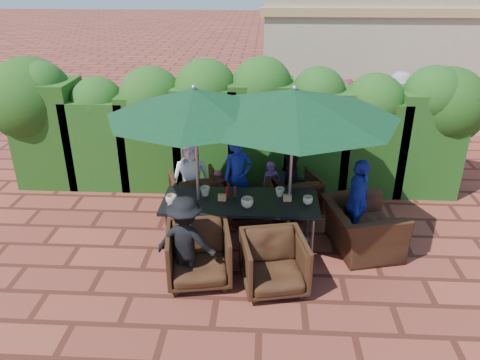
# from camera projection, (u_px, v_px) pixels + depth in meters

# --- Properties ---
(ground) EXTENTS (80.00, 80.00, 0.00)m
(ground) POSITION_uv_depth(u_px,v_px,m) (224.00, 250.00, 7.02)
(ground) COLOR brown
(ground) RESTS_ON ground
(dining_table) EXTENTS (2.29, 0.90, 0.75)m
(dining_table) POSITION_uv_depth(u_px,v_px,m) (240.00, 205.00, 6.89)
(dining_table) COLOR black
(dining_table) RESTS_ON ground
(umbrella_left) EXTENTS (2.45, 2.45, 2.46)m
(umbrella_left) POSITION_uv_depth(u_px,v_px,m) (194.00, 103.00, 6.28)
(umbrella_left) COLOR gray
(umbrella_left) RESTS_ON ground
(umbrella_right) EXTENTS (2.89, 2.89, 2.46)m
(umbrella_right) POSITION_uv_depth(u_px,v_px,m) (294.00, 103.00, 6.25)
(umbrella_right) COLOR gray
(umbrella_right) RESTS_ON ground
(chair_far_left) EXTENTS (0.97, 0.94, 0.80)m
(chair_far_left) POSITION_uv_depth(u_px,v_px,m) (194.00, 190.00, 7.97)
(chair_far_left) COLOR black
(chair_far_left) RESTS_ON ground
(chair_far_mid) EXTENTS (0.85, 0.82, 0.76)m
(chair_far_mid) POSITION_uv_depth(u_px,v_px,m) (249.00, 198.00, 7.76)
(chair_far_mid) COLOR black
(chair_far_mid) RESTS_ON ground
(chair_far_right) EXTENTS (0.94, 0.91, 0.76)m
(chair_far_right) POSITION_uv_depth(u_px,v_px,m) (295.00, 193.00, 7.93)
(chair_far_right) COLOR black
(chair_far_right) RESTS_ON ground
(chair_near_left) EXTENTS (0.95, 0.90, 0.85)m
(chair_near_left) POSITION_uv_depth(u_px,v_px,m) (199.00, 252.00, 6.21)
(chair_near_left) COLOR black
(chair_near_left) RESTS_ON ground
(chair_near_right) EXTENTS (0.94, 0.90, 0.82)m
(chair_near_right) POSITION_uv_depth(u_px,v_px,m) (274.00, 261.00, 6.06)
(chair_near_right) COLOR black
(chair_near_right) RESTS_ON ground
(chair_end_right) EXTENTS (0.97, 1.26, 0.98)m
(chair_end_right) POSITION_uv_depth(u_px,v_px,m) (363.00, 220.00, 6.86)
(chair_end_right) COLOR black
(chair_end_right) RESTS_ON ground
(adult_far_left) EXTENTS (0.66, 0.42, 1.30)m
(adult_far_left) POSITION_uv_depth(u_px,v_px,m) (191.00, 177.00, 7.88)
(adult_far_left) COLOR white
(adult_far_left) RESTS_ON ground
(adult_far_mid) EXTENTS (0.60, 0.54, 1.35)m
(adult_far_mid) POSITION_uv_depth(u_px,v_px,m) (238.00, 177.00, 7.78)
(adult_far_mid) COLOR #1F2EAB
(adult_far_mid) RESTS_ON ground
(adult_far_right) EXTENTS (0.64, 0.47, 1.20)m
(adult_far_right) POSITION_uv_depth(u_px,v_px,m) (292.00, 186.00, 7.66)
(adult_far_right) COLOR black
(adult_far_right) RESTS_ON ground
(adult_near_left) EXTENTS (0.87, 0.52, 1.28)m
(adult_near_left) POSITION_uv_depth(u_px,v_px,m) (186.00, 242.00, 6.05)
(adult_near_left) COLOR black
(adult_near_left) RESTS_ON ground
(adult_end_right) EXTENTS (0.55, 0.88, 1.39)m
(adult_end_right) POSITION_uv_depth(u_px,v_px,m) (357.00, 204.00, 6.88)
(adult_end_right) COLOR #1F2EAB
(adult_end_right) RESTS_ON ground
(child_left) EXTENTS (0.30, 0.25, 0.76)m
(child_left) POSITION_uv_depth(u_px,v_px,m) (218.00, 192.00, 7.97)
(child_left) COLOR #C94760
(child_left) RESTS_ON ground
(child_right) EXTENTS (0.39, 0.35, 0.89)m
(child_right) POSITION_uv_depth(u_px,v_px,m) (271.00, 187.00, 7.99)
(child_right) COLOR #804BA4
(child_right) RESTS_ON ground
(pedestrian_a) EXTENTS (1.48, 1.18, 1.53)m
(pedestrian_a) POSITION_uv_depth(u_px,v_px,m) (313.00, 117.00, 10.55)
(pedestrian_a) COLOR green
(pedestrian_a) RESTS_ON ground
(pedestrian_b) EXTENTS (0.93, 0.81, 1.65)m
(pedestrian_b) POSITION_uv_depth(u_px,v_px,m) (342.00, 116.00, 10.44)
(pedestrian_b) COLOR #C94760
(pedestrian_b) RESTS_ON ground
(pedestrian_c) EXTENTS (1.14, 1.21, 1.78)m
(pedestrian_c) POSITION_uv_depth(u_px,v_px,m) (397.00, 112.00, 10.48)
(pedestrian_c) COLOR gray
(pedestrian_c) RESTS_ON ground
(cup_a) EXTENTS (0.17, 0.17, 0.13)m
(cup_a) POSITION_uv_depth(u_px,v_px,m) (172.00, 199.00, 6.75)
(cup_a) COLOR beige
(cup_a) RESTS_ON dining_table
(cup_b) EXTENTS (0.15, 0.15, 0.14)m
(cup_b) POSITION_uv_depth(u_px,v_px,m) (205.00, 191.00, 6.99)
(cup_b) COLOR beige
(cup_b) RESTS_ON dining_table
(cup_c) EXTENTS (0.18, 0.18, 0.14)m
(cup_c) POSITION_uv_depth(u_px,v_px,m) (247.00, 203.00, 6.65)
(cup_c) COLOR beige
(cup_c) RESTS_ON dining_table
(cup_d) EXTENTS (0.14, 0.14, 0.13)m
(cup_d) POSITION_uv_depth(u_px,v_px,m) (280.00, 192.00, 6.97)
(cup_d) COLOR beige
(cup_d) RESTS_ON dining_table
(cup_e) EXTENTS (0.15, 0.15, 0.12)m
(cup_e) POSITION_uv_depth(u_px,v_px,m) (308.00, 200.00, 6.75)
(cup_e) COLOR beige
(cup_e) RESTS_ON dining_table
(ketchup_bottle) EXTENTS (0.04, 0.04, 0.17)m
(ketchup_bottle) POSITION_uv_depth(u_px,v_px,m) (227.00, 192.00, 6.92)
(ketchup_bottle) COLOR #B20C0A
(ketchup_bottle) RESTS_ON dining_table
(sauce_bottle) EXTENTS (0.04, 0.04, 0.17)m
(sauce_bottle) POSITION_uv_depth(u_px,v_px,m) (235.00, 192.00, 6.94)
(sauce_bottle) COLOR #4C230C
(sauce_bottle) RESTS_ON dining_table
(serving_tray) EXTENTS (0.35, 0.25, 0.02)m
(serving_tray) POSITION_uv_depth(u_px,v_px,m) (181.00, 203.00, 6.77)
(serving_tray) COLOR #A27B4E
(serving_tray) RESTS_ON dining_table
(number_block_left) EXTENTS (0.12, 0.06, 0.10)m
(number_block_left) POSITION_uv_depth(u_px,v_px,m) (222.00, 197.00, 6.85)
(number_block_left) COLOR tan
(number_block_left) RESTS_ON dining_table
(number_block_right) EXTENTS (0.12, 0.06, 0.10)m
(number_block_right) POSITION_uv_depth(u_px,v_px,m) (287.00, 198.00, 6.83)
(number_block_right) COLOR tan
(number_block_right) RESTS_ON dining_table
(hedge_wall) EXTENTS (9.10, 1.60, 2.47)m
(hedge_wall) POSITION_uv_depth(u_px,v_px,m) (228.00, 119.00, 8.57)
(hedge_wall) COLOR #193B10
(hedge_wall) RESTS_ON ground
(building) EXTENTS (6.20, 3.08, 3.20)m
(building) POSITION_uv_depth(u_px,v_px,m) (376.00, 58.00, 12.50)
(building) COLOR #BAAB8A
(building) RESTS_ON ground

